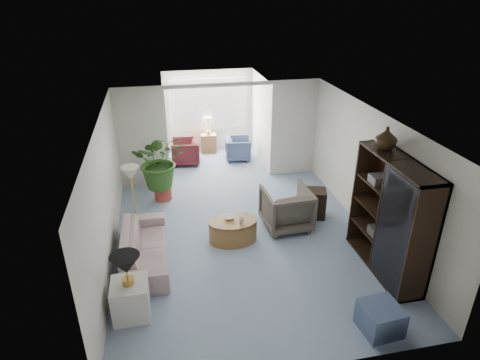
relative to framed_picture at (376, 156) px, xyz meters
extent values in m
plane|color=#869AB1|center=(-2.46, 0.10, -1.70)|extent=(6.00, 6.00, 0.00)
plane|color=#869AB1|center=(-2.46, 4.20, -1.70)|extent=(2.60, 2.60, 0.00)
cube|color=silver|center=(-4.36, 3.10, -0.45)|extent=(1.20, 0.12, 2.50)
cube|color=silver|center=(-0.56, 3.10, -0.45)|extent=(1.20, 0.12, 2.50)
cube|color=silver|center=(-2.46, 3.10, 0.75)|extent=(2.60, 0.12, 0.10)
cube|color=white|center=(-2.46, 5.28, -0.30)|extent=(2.20, 0.02, 1.50)
cube|color=white|center=(-2.46, 5.25, -0.30)|extent=(2.20, 0.02, 1.50)
cube|color=#BCB196|center=(0.00, 0.00, 0.00)|extent=(0.04, 0.50, 0.40)
imported|color=#BBB29E|center=(-4.39, -0.07, -1.40)|extent=(0.81, 2.05, 0.60)
cube|color=silver|center=(-4.59, -1.42, -1.40)|extent=(0.54, 0.54, 0.60)
cone|color=black|center=(-4.59, -1.42, -0.75)|extent=(0.44, 0.44, 0.30)
cone|color=beige|center=(-4.57, 1.13, -0.45)|extent=(0.36, 0.36, 0.28)
cylinder|color=olive|center=(-2.69, 0.27, -1.47)|extent=(1.00, 1.00, 0.45)
imported|color=white|center=(-2.74, 0.37, -1.22)|extent=(0.22, 0.22, 0.05)
imported|color=beige|center=(-2.54, 0.17, -1.20)|extent=(0.11, 0.11, 0.10)
imported|color=#5E554A|center=(-1.51, 0.55, -1.27)|extent=(0.97, 1.00, 0.87)
cube|color=black|center=(-0.81, 0.85, -1.39)|extent=(0.62, 0.55, 0.63)
cube|color=black|center=(-0.23, -1.11, -0.66)|extent=(0.50, 1.88, 2.09)
imported|color=#302010|center=(-0.23, -0.61, 0.58)|extent=(0.37, 0.37, 0.38)
cube|color=#4A5E7F|center=(-1.03, -2.47, -1.48)|extent=(0.58, 0.58, 0.43)
cylinder|color=#97362C|center=(-3.98, 2.30, -1.54)|extent=(0.40, 0.40, 0.32)
imported|color=#2B521C|center=(-3.98, 2.30, -0.71)|extent=(1.20, 1.04, 1.33)
imported|color=#4A5E7F|center=(-1.77, 4.34, -1.38)|extent=(0.78, 0.77, 0.65)
imported|color=#561D22|center=(-3.27, 4.34, -1.35)|extent=(0.84, 0.83, 0.70)
cube|color=olive|center=(-2.52, 5.09, -1.42)|extent=(0.49, 0.40, 0.56)
cube|color=black|center=(-0.28, -1.63, -1.06)|extent=(0.30, 0.26, 0.16)
cube|color=#332B28|center=(-0.28, -1.44, -0.16)|extent=(0.30, 0.26, 0.16)
cube|color=#504E4C|center=(-0.28, -0.68, -0.16)|extent=(0.30, 0.26, 0.16)
cube|color=#373432|center=(-0.28, -0.91, -1.06)|extent=(0.30, 0.26, 0.16)
cube|color=#3F3C3B|center=(-0.28, -1.25, -0.61)|extent=(0.30, 0.26, 0.16)
camera|label=1|loc=(-3.94, -6.49, 2.92)|focal=30.86mm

